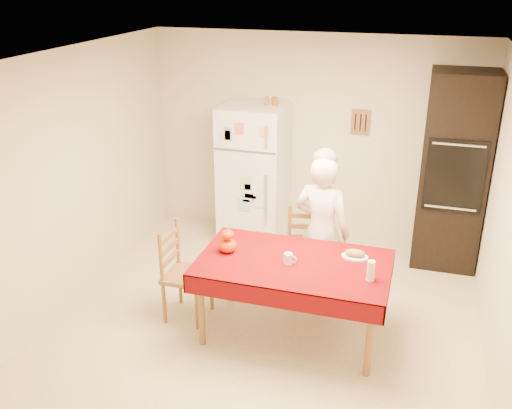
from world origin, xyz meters
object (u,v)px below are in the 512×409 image
at_px(dining_table, 293,268).
at_px(chair_far, 306,250).
at_px(bread_plate, 355,257).
at_px(pumpkin_lower, 228,246).
at_px(coffee_mug, 288,259).
at_px(oven_cabinet, 453,172).
at_px(seated_woman, 322,231).
at_px(refrigerator, 254,174).
at_px(wine_glass, 371,271).
at_px(chair_left, 181,269).

bearing_deg(dining_table, chair_far, 93.21).
bearing_deg(bread_plate, chair_far, 137.06).
relative_size(dining_table, pumpkin_lower, 10.09).
bearing_deg(coffee_mug, dining_table, 55.45).
bearing_deg(pumpkin_lower, bread_plate, 10.88).
relative_size(oven_cabinet, bread_plate, 9.17).
distance_m(dining_table, seated_woman, 0.66).
bearing_deg(refrigerator, pumpkin_lower, -80.27).
bearing_deg(refrigerator, seated_woman, -48.69).
xyz_separation_m(wine_glass, bread_plate, (-0.18, 0.36, -0.08)).
relative_size(chair_far, wine_glass, 5.40).
xyz_separation_m(oven_cabinet, chair_left, (-2.44, -1.91, -0.59)).
xyz_separation_m(oven_cabinet, dining_table, (-1.34, -1.91, -0.41)).
xyz_separation_m(refrigerator, oven_cabinet, (2.28, 0.05, 0.25)).
xyz_separation_m(chair_far, chair_left, (-1.06, -0.74, 0.00)).
bearing_deg(seated_woman, coffee_mug, 88.72).
bearing_deg(bread_plate, oven_cabinet, 63.77).
height_order(refrigerator, chair_left, refrigerator).
distance_m(oven_cabinet, seated_woman, 1.78).
height_order(dining_table, bread_plate, bread_plate).
bearing_deg(oven_cabinet, wine_glass, -107.76).
relative_size(chair_far, pumpkin_lower, 5.64).
distance_m(dining_table, chair_far, 0.76).
bearing_deg(chair_left, seated_woman, -61.20).
bearing_deg(dining_table, refrigerator, 116.86).
xyz_separation_m(dining_table, pumpkin_lower, (-0.62, 0.01, 0.13)).
relative_size(refrigerator, pumpkin_lower, 10.09).
bearing_deg(chair_left, chair_far, -53.92).
height_order(chair_left, seated_woman, seated_woman).
xyz_separation_m(dining_table, bread_plate, (0.51, 0.23, 0.08)).
relative_size(dining_table, wine_glass, 9.66).
xyz_separation_m(oven_cabinet, chair_far, (-1.38, -1.17, -0.59)).
xyz_separation_m(oven_cabinet, wine_glass, (-0.65, -2.04, -0.25)).
bearing_deg(dining_table, bread_plate, 23.95).
height_order(refrigerator, pumpkin_lower, refrigerator).
height_order(coffee_mug, bread_plate, coffee_mug).
bearing_deg(dining_table, pumpkin_lower, 179.23).
bearing_deg(oven_cabinet, seated_woman, -133.73).
distance_m(refrigerator, seated_woman, 1.62).
distance_m(chair_left, wine_glass, 1.82).
bearing_deg(seated_woman, dining_table, 90.82).
xyz_separation_m(refrigerator, coffee_mug, (0.90, -1.92, -0.04)).
relative_size(dining_table, chair_far, 1.79).
bearing_deg(pumpkin_lower, oven_cabinet, 44.06).
bearing_deg(chair_far, pumpkin_lower, -137.81).
height_order(chair_far, wine_glass, chair_far).
relative_size(refrigerator, bread_plate, 7.08).
distance_m(chair_left, coffee_mug, 1.11).
height_order(pumpkin_lower, bread_plate, pumpkin_lower).
relative_size(coffee_mug, pumpkin_lower, 0.59).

